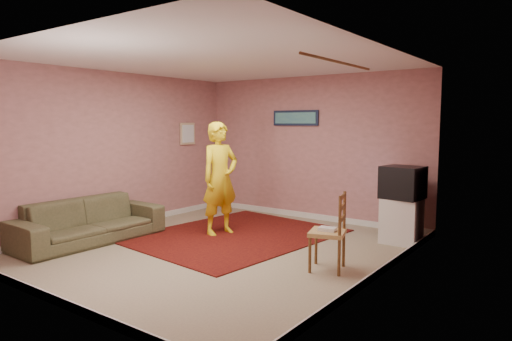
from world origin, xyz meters
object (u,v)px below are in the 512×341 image
Objects in this scene: sofa at (90,221)px; person at (220,179)px; crt_tv at (402,182)px; chair_b at (328,223)px; tv_cabinet at (401,221)px; chair_a at (400,198)px.

sofa is 2.04m from person.
crt_tv is 1.81m from chair_b.
tv_cabinet is 1.10× the size of crt_tv.
crt_tv reaches higher than chair_b.
chair_b is 3.57m from sofa.
crt_tv is 1.15× the size of chair_b.
crt_tv reaches higher than tv_cabinet.
sofa is (-3.74, -2.67, -0.58)m from crt_tv.
person is at bearing -122.26° from chair_b.
person reaches higher than sofa.
sofa is at bearing -138.56° from crt_tv.
chair_a is at bearing 159.32° from chair_b.
person is (-2.33, -1.58, 0.30)m from chair_a.
sofa is at bearing -92.10° from chair_b.
person is at bearing -155.26° from tv_cabinet.
chair_a reaches higher than tv_cabinet.
chair_a reaches higher than chair_b.
crt_tv reaches higher than chair_a.
chair_b is at bearing -100.10° from tv_cabinet.
chair_a is at bearing -42.20° from person.
chair_a is 4.73m from sofa.
person is (-2.50, -1.15, 0.56)m from tv_cabinet.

